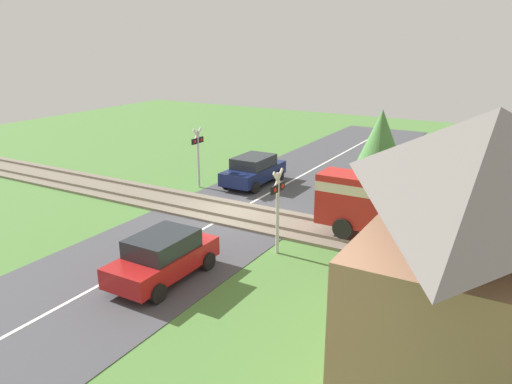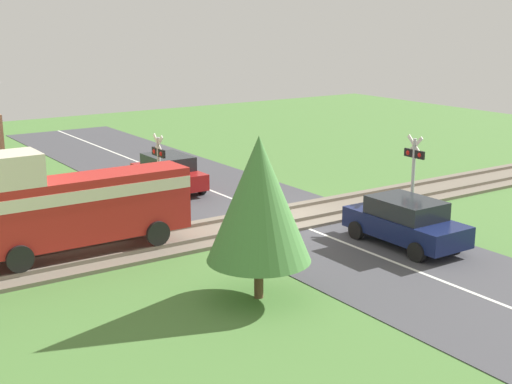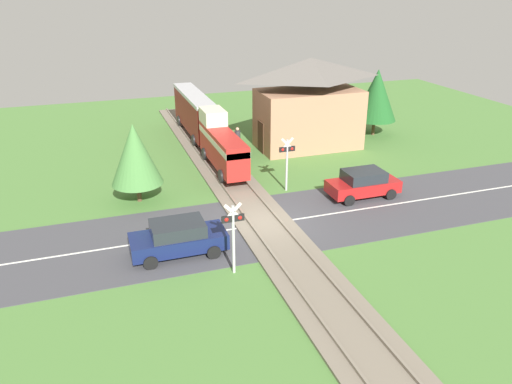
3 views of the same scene
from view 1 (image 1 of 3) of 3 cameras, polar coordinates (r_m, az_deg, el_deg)
name	(u,v)px [view 1 (image 1 of 3)]	position (r m, az deg, el deg)	size (l,w,h in m)	color
ground_plane	(231,214)	(21.61, -2.86, -2.54)	(60.00, 60.00, 0.00)	#4C7A38
road_surface	(231,214)	(21.61, -2.86, -2.52)	(48.00, 6.40, 0.02)	#424247
track_bed	(231,213)	(21.59, -2.87, -2.37)	(2.80, 48.00, 0.24)	#756B5B
car_near_crossing	(254,170)	(25.67, -0.27, 2.55)	(4.05, 1.88, 1.51)	#141E4C
car_far_side	(163,256)	(15.97, -10.58, -7.23)	(3.83, 1.83, 1.51)	#A81919
crossing_signal_west_approach	(198,150)	(25.09, -6.66, 4.84)	(0.90, 0.18, 3.06)	#B7B7B7
crossing_signal_east_approach	(278,200)	(17.14, 2.49, -0.97)	(0.90, 0.18, 3.06)	#B7B7B7
station_building	(478,264)	(11.02, 24.05, -7.50)	(7.46, 3.98, 6.13)	#AD7A5B
tree_roadside_hedge	(380,144)	(23.72, 14.03, 5.33)	(2.67, 2.67, 4.22)	brown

